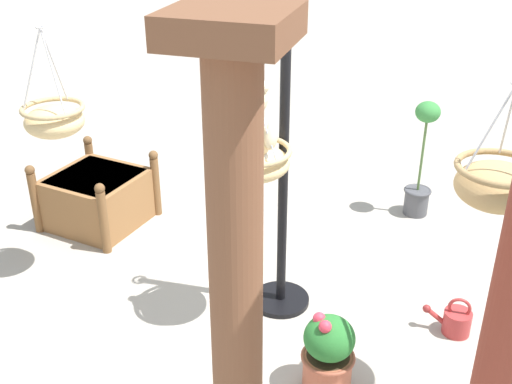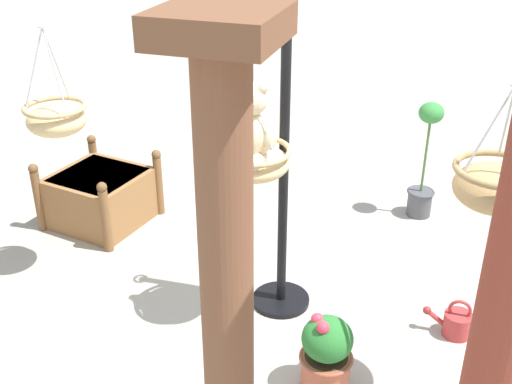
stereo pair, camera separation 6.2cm
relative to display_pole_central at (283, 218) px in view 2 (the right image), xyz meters
The scene contains 11 objects.
ground_plane 0.77m from the display_pole_central, 42.53° to the left, with size 40.00×40.00×0.00m, color #A8A093.
display_pole_central is the anchor object (origin of this frame).
hanging_basket_with_teddy 0.62m from the display_pole_central, 59.04° to the left, with size 0.53×0.53×0.64m.
teddy_bear 0.84m from the display_pole_central, 61.38° to the left, with size 0.38×0.34×0.55m.
hanging_basket_left_high 1.66m from the display_pole_central, 155.07° to the left, with size 0.47×0.47×0.69m.
hanging_basket_right_low 1.82m from the display_pole_central, ahead, with size 0.46×0.46×0.80m.
greenhouse_pillar_right 2.24m from the display_pole_central, 100.57° to the left, with size 0.36×0.36×2.65m.
wooden_planter_box 2.13m from the display_pole_central, 19.18° to the right, with size 0.99×0.98×0.66m.
potted_plant_tall_leafy 1.05m from the display_pole_central, 123.64° to the left, with size 0.35×0.35×0.58m.
potted_plant_bushy_green 1.98m from the display_pole_central, 116.46° to the right, with size 0.26×0.26×1.14m.
watering_can 1.45m from the display_pole_central, behind, with size 0.35×0.20×0.30m.
Camera 2 is at (-1.21, 3.71, 3.00)m, focal length 44.43 mm.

